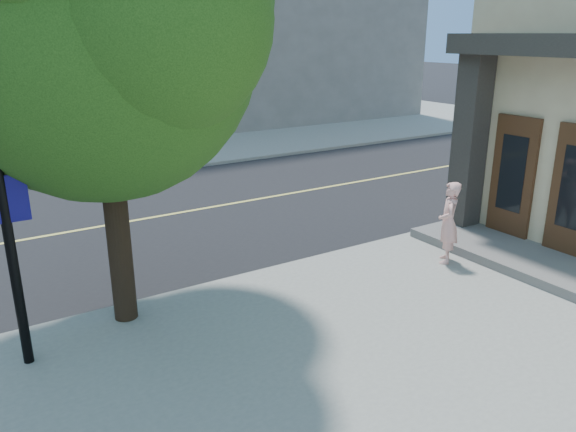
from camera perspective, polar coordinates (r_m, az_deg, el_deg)
sidewalk_ne at (r=33.35m, az=-8.11°, el=10.41°), size 29.00×25.00×0.12m
man_on_phone at (r=11.28m, az=16.02°, el=-0.65°), size 0.69×0.69×1.62m
street_tree at (r=8.43m, az=-18.21°, el=19.88°), size 5.46×4.97×7.25m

